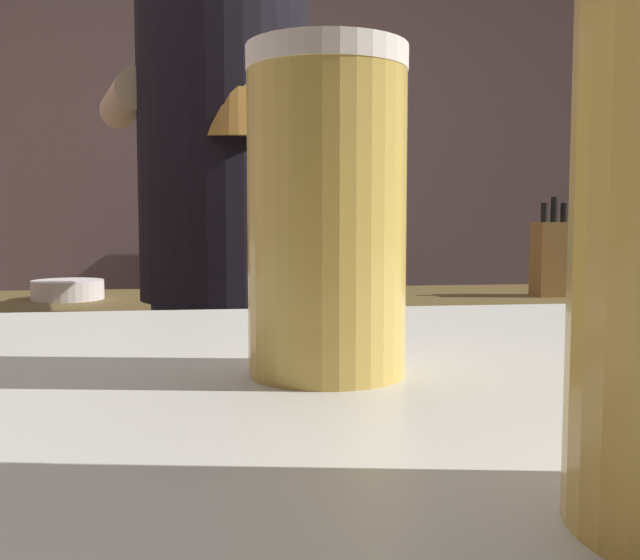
# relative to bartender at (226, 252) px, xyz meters

# --- Properties ---
(wall_back) EXTENTS (5.20, 0.10, 2.70)m
(wall_back) POSITION_rel_bartender_xyz_m (-0.07, 2.08, 0.32)
(wall_back) COLOR brown
(wall_back) RESTS_ON ground
(prep_counter) EXTENTS (2.10, 0.60, 0.89)m
(prep_counter) POSITION_rel_bartender_xyz_m (0.28, 0.45, -0.59)
(prep_counter) COLOR brown
(prep_counter) RESTS_ON ground
(back_shelf) EXTENTS (0.97, 0.36, 1.14)m
(back_shelf) POSITION_rel_bartender_xyz_m (0.22, 1.80, -0.46)
(back_shelf) COLOR #33323F
(back_shelf) RESTS_ON ground
(bartender) EXTENTS (0.48, 0.55, 1.78)m
(bartender) POSITION_rel_bartender_xyz_m (0.00, 0.00, 0.00)
(bartender) COLOR #2F2C3A
(bartender) RESTS_ON ground
(knife_block) EXTENTS (0.10, 0.08, 0.27)m
(knife_block) POSITION_rel_bartender_xyz_m (0.88, 0.40, -0.04)
(knife_block) COLOR olive
(knife_block) RESTS_ON prep_counter
(mixing_bowl) EXTENTS (0.18, 0.18, 0.05)m
(mixing_bowl) POSITION_rel_bartender_xyz_m (-0.41, 0.49, -0.12)
(mixing_bowl) COLOR silver
(mixing_bowl) RESTS_ON prep_counter
(chefs_knife) EXTENTS (0.24, 0.07, 0.01)m
(chefs_knife) POSITION_rel_bartender_xyz_m (0.28, 0.40, -0.14)
(chefs_knife) COLOR silver
(chefs_knife) RESTS_ON prep_counter
(pint_glass_near) EXTENTS (0.07, 0.07, 0.15)m
(pint_glass_near) POSITION_rel_bartender_xyz_m (0.04, -1.15, 0.07)
(pint_glass_near) COLOR gold
(pint_glass_near) RESTS_ON bar_counter
(bottle_olive_oil) EXTENTS (0.07, 0.07, 0.26)m
(bottle_olive_oil) POSITION_rel_bartender_xyz_m (0.10, 1.90, 0.21)
(bottle_olive_oil) COLOR #488E2F
(bottle_olive_oil) RESTS_ON back_shelf
(bottle_soy) EXTENTS (0.06, 0.06, 0.24)m
(bottle_soy) POSITION_rel_bartender_xyz_m (0.05, 1.78, 0.20)
(bottle_soy) COLOR #457D2B
(bottle_soy) RESTS_ON back_shelf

